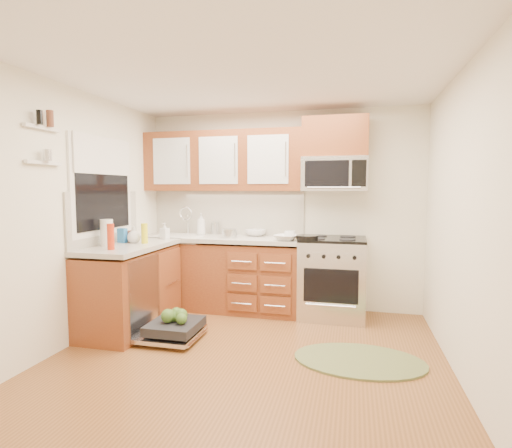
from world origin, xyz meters
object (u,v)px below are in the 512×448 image
(upper_cabinets, at_px, (223,161))
(cup, at_px, (290,235))
(dishwasher, at_px, (171,330))
(stock_pot, at_px, (229,233))
(cutting_board, at_px, (289,237))
(range, at_px, (332,278))
(sink, at_px, (181,245))
(microwave, at_px, (335,174))
(rug, at_px, (359,360))
(paper_towel_roll, at_px, (107,233))
(bowl_b, at_px, (256,233))
(skillet, at_px, (307,237))
(bowl_a, at_px, (286,238))

(upper_cabinets, distance_m, cup, 1.29)
(upper_cabinets, bearing_deg, dishwasher, -96.04)
(dishwasher, xyz_separation_m, cup, (1.04, 1.05, 0.88))
(stock_pot, relative_size, cutting_board, 0.75)
(range, distance_m, sink, 1.96)
(microwave, relative_size, cup, 5.62)
(rug, bearing_deg, dishwasher, 177.37)
(paper_towel_roll, height_order, cup, paper_towel_roll)
(bowl_b, height_order, cup, cup)
(cup, bearing_deg, stock_pot, -179.62)
(stock_pot, height_order, bowl_b, stock_pot)
(range, distance_m, paper_towel_roll, 2.59)
(upper_cabinets, xyz_separation_m, rug, (1.71, -1.36, -1.86))
(bowl_b, bearing_deg, upper_cabinets, -176.64)
(cutting_board, distance_m, cup, 0.21)
(dishwasher, height_order, cup, cup)
(microwave, bearing_deg, bowl_b, 177.08)
(sink, xyz_separation_m, paper_towel_roll, (-0.35, -1.07, 0.27))
(paper_towel_roll, bearing_deg, cutting_board, 34.73)
(paper_towel_roll, height_order, bowl_b, paper_towel_roll)
(microwave, distance_m, skillet, 0.85)
(range, xyz_separation_m, cup, (-0.50, -0.08, 0.50))
(stock_pot, distance_m, cutting_board, 0.73)
(sink, relative_size, skillet, 2.46)
(range, bearing_deg, paper_towel_roll, -154.62)
(bowl_a, bearing_deg, skillet, -7.63)
(skillet, xyz_separation_m, stock_pot, (-0.97, 0.13, 0.01))
(skillet, bearing_deg, rug, -59.68)
(stock_pot, relative_size, bowl_b, 0.70)
(dishwasher, bearing_deg, cutting_board, 51.52)
(stock_pot, bearing_deg, range, 3.78)
(range, height_order, bowl_a, bowl_a)
(bowl_a, relative_size, bowl_b, 1.01)
(upper_cabinets, relative_size, rug, 1.78)
(stock_pot, xyz_separation_m, bowl_b, (0.27, 0.25, -0.01))
(bowl_a, height_order, cup, cup)
(range, height_order, rug, range)
(range, bearing_deg, cutting_board, 167.61)
(dishwasher, bearing_deg, rug, -2.63)
(paper_towel_roll, bearing_deg, bowl_a, 27.26)
(upper_cabinets, bearing_deg, sink, -163.55)
(cutting_board, bearing_deg, range, -12.39)
(sink, height_order, paper_towel_roll, paper_towel_roll)
(cup, bearing_deg, bowl_a, -107.18)
(upper_cabinets, xyz_separation_m, skillet, (1.12, -0.36, -0.90))
(stock_pot, height_order, cup, stock_pot)
(dishwasher, bearing_deg, microwave, 39.07)
(stock_pot, height_order, bowl_a, stock_pot)
(stock_pot, height_order, cutting_board, stock_pot)
(bowl_a, bearing_deg, bowl_b, 142.08)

